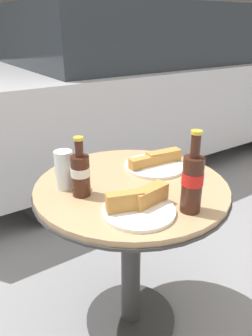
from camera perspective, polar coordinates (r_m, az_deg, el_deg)
name	(u,v)px	position (r m, az deg, el deg)	size (l,w,h in m)	color
ground_plane	(130,319)	(1.63, 0.77, -24.78)	(30.00, 30.00, 0.00)	gray
bistro_table	(131,222)	(1.29, 0.90, -9.35)	(0.72, 0.72, 0.68)	#333333
cola_bottle_left	(81,173)	(1.11, -7.93, -0.86)	(0.07, 0.07, 0.21)	#3D1E14
cola_bottle_right	(192,181)	(1.01, 11.48, -2.20)	(0.07, 0.07, 0.26)	#3D1E14
drinking_glass	(64,171)	(1.17, -10.68, -0.57)	(0.07, 0.07, 0.14)	silver
lunch_plate_near	(155,163)	(1.34, 5.14, 0.90)	(0.25, 0.25, 0.06)	white
lunch_plate_far	(139,205)	(1.03, 2.26, -6.41)	(0.23, 0.23, 0.07)	white
parked_car	(141,86)	(3.33, 2.56, 14.01)	(4.07, 1.71, 1.38)	#B7B7BC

